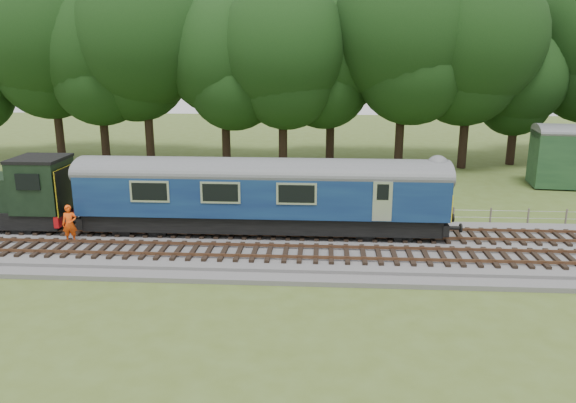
{
  "coord_description": "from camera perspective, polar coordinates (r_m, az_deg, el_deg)",
  "views": [
    {
      "loc": [
        -1.15,
        -25.4,
        9.19
      ],
      "look_at": [
        -2.86,
        1.4,
        2.0
      ],
      "focal_mm": 35.0,
      "sensor_mm": 36.0,
      "label": 1
    }
  ],
  "objects": [
    {
      "name": "dmu_railcar",
      "position": [
        27.76,
        -2.68,
        1.25
      ],
      "size": [
        18.05,
        2.86,
        3.88
      ],
      "color": "black",
      "rests_on": "ground"
    },
    {
      "name": "track_north",
      "position": [
        28.23,
        5.8,
        -3.2
      ],
      "size": [
        67.2,
        2.4,
        0.21
      ],
      "color": "black",
      "rests_on": "ballast"
    },
    {
      "name": "worker",
      "position": [
        28.61,
        -21.31,
        -2.14
      ],
      "size": [
        0.76,
        0.6,
        1.84
      ],
      "primitive_type": "imported",
      "rotation": [
        0.0,
        0.0,
        0.25
      ],
      "color": "#FD4B0D",
      "rests_on": "ballast"
    },
    {
      "name": "track_south",
      "position": [
        25.4,
        6.04,
        -5.31
      ],
      "size": [
        67.2,
        2.4,
        0.21
      ],
      "color": "black",
      "rests_on": "ballast"
    },
    {
      "name": "tree_line",
      "position": [
        48.3,
        4.95,
        3.96
      ],
      "size": [
        70.0,
        8.0,
        18.0
      ],
      "primitive_type": null,
      "color": "black",
      "rests_on": "ground"
    },
    {
      "name": "ballast",
      "position": [
        26.98,
        5.89,
        -4.62
      ],
      "size": [
        70.0,
        7.0,
        0.35
      ],
      "primitive_type": "cube",
      "color": "#4C4C4F",
      "rests_on": "ground"
    },
    {
      "name": "ground",
      "position": [
        27.04,
        5.88,
        -4.96
      ],
      "size": [
        120.0,
        120.0,
        0.0
      ],
      "primitive_type": "plane",
      "color": "#475820",
      "rests_on": "ground"
    },
    {
      "name": "fence",
      "position": [
        31.31,
        5.59,
        -2.16
      ],
      "size": [
        64.0,
        0.12,
        1.0
      ],
      "primitive_type": null,
      "color": "#6B6054",
      "rests_on": "ground"
    }
  ]
}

